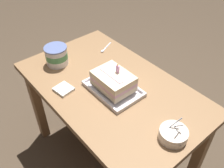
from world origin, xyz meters
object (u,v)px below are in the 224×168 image
at_px(foil_tray, 113,89).
at_px(birthday_cake, 113,81).
at_px(napkin_pile, 64,89).
at_px(bowl_stack, 173,134).
at_px(serving_spoon_near_tray, 104,49).
at_px(ice_cream_tub, 57,55).

relative_size(foil_tray, birthday_cake, 1.45).
bearing_deg(napkin_pile, bowl_stack, 19.25).
bearing_deg(serving_spoon_near_tray, bowl_stack, -15.71).
height_order(ice_cream_tub, serving_spoon_near_tray, ice_cream_tub).
distance_m(birthday_cake, napkin_pile, 0.29).
distance_m(birthday_cake, bowl_stack, 0.43).
bearing_deg(napkin_pile, ice_cream_tub, 156.27).
bearing_deg(bowl_stack, serving_spoon_near_tray, 164.29).
height_order(foil_tray, ice_cream_tub, ice_cream_tub).
distance_m(foil_tray, birthday_cake, 0.06).
relative_size(bowl_stack, napkin_pile, 1.27).
bearing_deg(ice_cream_tub, birthday_cake, 14.17).
bearing_deg(birthday_cake, serving_spoon_near_tray, 148.48).
bearing_deg(ice_cream_tub, napkin_pile, -23.73).
bearing_deg(ice_cream_tub, serving_spoon_near_tray, 78.12).
relative_size(ice_cream_tub, serving_spoon_near_tray, 1.04).
distance_m(birthday_cake, ice_cream_tub, 0.44).
distance_m(ice_cream_tub, serving_spoon_near_tray, 0.34).
height_order(birthday_cake, bowl_stack, birthday_cake).
xyz_separation_m(foil_tray, birthday_cake, (-0.00, 0.00, 0.06)).
bearing_deg(foil_tray, ice_cream_tub, -165.83).
height_order(foil_tray, bowl_stack, bowl_stack).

